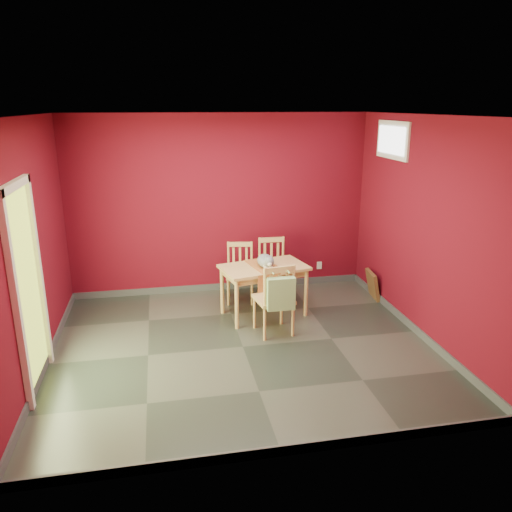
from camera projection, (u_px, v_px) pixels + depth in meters
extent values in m
plane|color=#2D342D|center=(243.00, 347.00, 6.03)|extent=(4.50, 4.50, 0.00)
plane|color=#5D0917|center=(220.00, 205.00, 7.52)|extent=(4.50, 0.00, 4.50)
plane|color=#5D0917|center=(286.00, 307.00, 3.76)|extent=(4.50, 0.00, 4.50)
plane|color=#5D0917|center=(31.00, 250.00, 5.23)|extent=(0.00, 4.00, 4.00)
plane|color=#5D0917|center=(425.00, 230.00, 6.05)|extent=(0.00, 4.00, 4.00)
plane|color=white|center=(241.00, 115.00, 5.25)|extent=(4.50, 4.50, 0.00)
cube|color=#3F4244|center=(222.00, 286.00, 7.89)|extent=(4.50, 0.02, 0.10)
cube|color=#3F4244|center=(283.00, 450.00, 4.15)|extent=(4.50, 0.02, 0.10)
cube|color=#3F4244|center=(47.00, 360.00, 5.61)|extent=(0.03, 4.00, 0.10)
cube|color=#3F4244|center=(414.00, 328.00, 6.43)|extent=(0.03, 4.00, 0.10)
cube|color=#B7D838|center=(27.00, 292.00, 4.95)|extent=(0.02, 0.85, 2.05)
cube|color=white|center=(17.00, 306.00, 4.51)|extent=(0.06, 0.08, 2.13)
cube|color=white|center=(39.00, 273.00, 5.38)|extent=(0.06, 0.08, 2.13)
cube|color=white|center=(14.00, 185.00, 4.64)|extent=(0.06, 1.01, 0.08)
cube|color=white|center=(393.00, 140.00, 6.69)|extent=(0.03, 0.90, 0.50)
cube|color=white|center=(391.00, 140.00, 6.69)|extent=(0.02, 0.76, 0.36)
cube|color=silver|center=(319.00, 265.00, 8.11)|extent=(0.08, 0.02, 0.12)
cube|color=tan|center=(264.00, 267.00, 6.76)|extent=(1.25, 0.90, 0.04)
cube|color=tan|center=(264.00, 272.00, 6.78)|extent=(1.12, 0.76, 0.09)
cylinder|color=tan|center=(237.00, 305.00, 6.43)|extent=(0.05, 0.05, 0.67)
cylinder|color=tan|center=(222.00, 291.00, 6.91)|extent=(0.05, 0.05, 0.67)
cylinder|color=tan|center=(306.00, 293.00, 6.82)|extent=(0.05, 0.05, 0.67)
cylinder|color=tan|center=(288.00, 281.00, 7.30)|extent=(0.05, 0.05, 0.67)
cube|color=#AD602C|center=(264.00, 266.00, 6.76)|extent=(0.46, 0.72, 0.01)
cube|color=#AD602C|center=(269.00, 286.00, 6.49)|extent=(0.32, 0.08, 0.33)
cube|color=tan|center=(240.00, 274.00, 7.33)|extent=(0.46, 0.46, 0.04)
cylinder|color=tan|center=(228.00, 292.00, 7.23)|extent=(0.03, 0.03, 0.39)
cylinder|color=tan|center=(229.00, 284.00, 7.56)|extent=(0.03, 0.03, 0.39)
cylinder|color=tan|center=(252.00, 292.00, 7.23)|extent=(0.03, 0.03, 0.39)
cylinder|color=tan|center=(252.00, 284.00, 7.56)|extent=(0.03, 0.03, 0.39)
cylinder|color=tan|center=(228.00, 256.00, 7.42)|extent=(0.03, 0.03, 0.43)
cylinder|color=tan|center=(252.00, 256.00, 7.43)|extent=(0.03, 0.03, 0.43)
cube|color=tan|center=(240.00, 244.00, 7.38)|extent=(0.37, 0.09, 0.07)
cube|color=tan|center=(234.00, 258.00, 7.44)|extent=(0.04, 0.02, 0.34)
cube|color=tan|center=(240.00, 258.00, 7.44)|extent=(0.04, 0.02, 0.34)
cube|color=tan|center=(246.00, 258.00, 7.44)|extent=(0.04, 0.02, 0.34)
cube|color=tan|center=(273.00, 271.00, 7.43)|extent=(0.44, 0.44, 0.04)
cylinder|color=tan|center=(263.00, 290.00, 7.29)|extent=(0.04, 0.04, 0.41)
cylinder|color=tan|center=(259.00, 282.00, 7.64)|extent=(0.04, 0.04, 0.41)
cylinder|color=tan|center=(288.00, 289.00, 7.35)|extent=(0.04, 0.04, 0.41)
cylinder|color=tan|center=(283.00, 280.00, 7.69)|extent=(0.04, 0.04, 0.41)
cylinder|color=tan|center=(260.00, 252.00, 7.50)|extent=(0.04, 0.04, 0.45)
cylinder|color=tan|center=(283.00, 251.00, 7.55)|extent=(0.04, 0.04, 0.45)
cube|color=tan|center=(271.00, 240.00, 7.47)|extent=(0.38, 0.05, 0.07)
cube|color=tan|center=(265.00, 254.00, 7.52)|extent=(0.04, 0.02, 0.35)
cube|color=tan|center=(271.00, 254.00, 7.54)|extent=(0.04, 0.02, 0.35)
cube|color=tan|center=(278.00, 254.00, 7.55)|extent=(0.04, 0.02, 0.35)
cube|color=tan|center=(274.00, 299.00, 6.30)|extent=(0.50, 0.50, 0.04)
cylinder|color=tan|center=(281.00, 309.00, 6.60)|extent=(0.04, 0.04, 0.43)
cylinder|color=tan|center=(293.00, 320.00, 6.26)|extent=(0.04, 0.04, 0.43)
cylinder|color=tan|center=(254.00, 313.00, 6.48)|extent=(0.04, 0.04, 0.43)
cylinder|color=tan|center=(265.00, 324.00, 6.14)|extent=(0.04, 0.04, 0.43)
cylinder|color=tan|center=(294.00, 283.00, 6.11)|extent=(0.04, 0.04, 0.47)
cylinder|color=tan|center=(265.00, 287.00, 5.99)|extent=(0.04, 0.04, 0.47)
cube|color=tan|center=(280.00, 270.00, 5.99)|extent=(0.40, 0.10, 0.07)
cube|color=tan|center=(287.00, 287.00, 6.10)|extent=(0.04, 0.03, 0.37)
cube|color=tan|center=(279.00, 288.00, 6.06)|extent=(0.04, 0.03, 0.37)
cube|color=tan|center=(271.00, 289.00, 6.03)|extent=(0.04, 0.03, 0.37)
cube|color=#85AD6F|center=(281.00, 294.00, 6.00)|extent=(0.34, 0.11, 0.40)
cylinder|color=#85AD6F|center=(272.00, 272.00, 5.96)|extent=(0.02, 0.17, 0.02)
cylinder|color=#85AD6F|center=(288.00, 271.00, 6.00)|extent=(0.02, 0.17, 0.02)
cube|color=brown|center=(373.00, 285.00, 7.51)|extent=(0.18, 0.42, 0.41)
cube|color=black|center=(372.00, 285.00, 7.51)|extent=(0.12, 0.30, 0.29)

